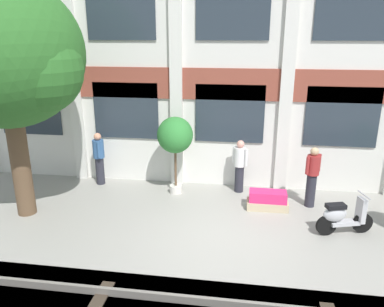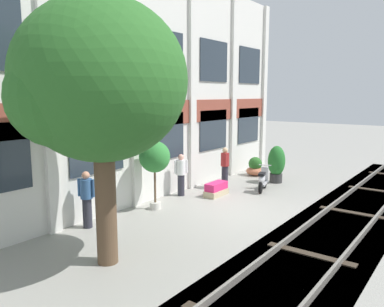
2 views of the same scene
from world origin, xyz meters
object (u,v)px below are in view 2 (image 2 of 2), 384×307
Objects in this scene: potted_plant_stone_basin at (276,163)px; scooter_near_curb at (263,180)px; potted_plant_terracotta_small at (155,158)px; potted_plant_square_trough at (216,189)px; potted_plant_wide_bowl at (255,168)px; resident_by_doorway at (225,167)px; broadleaf_tree at (102,86)px; resident_watching_tracks at (181,174)px; resident_near_plants at (87,198)px.

scooter_near_curb is at bearing -173.19° from potted_plant_stone_basin.
potted_plant_terracotta_small reaches higher than scooter_near_curb.
potted_plant_square_trough is 0.69× the size of potted_plant_stone_basin.
potted_plant_stone_basin reaches higher than potted_plant_wide_bowl.
potted_plant_wide_bowl is 2.94m from scooter_near_curb.
potted_plant_square_trough is 0.81× the size of scooter_near_curb.
resident_by_doorway is at bearing 16.74° from potted_plant_square_trough.
potted_plant_stone_basin is 1.67m from potted_plant_wide_bowl.
resident_watching_tracks is at bearing 22.30° from broadleaf_tree.
potted_plant_terracotta_small is at bearing 141.30° from scooter_near_curb.
potted_plant_terracotta_small reaches higher than potted_plant_square_trough.
potted_plant_wide_bowl is 3.02m from resident_by_doorway.
resident_watching_tracks is (-4.13, 1.95, -0.00)m from potted_plant_stone_basin.
resident_watching_tracks is 0.96× the size of resident_near_plants.
broadleaf_tree is 7.33m from potted_plant_square_trough.
potted_plant_wide_bowl is 0.52× the size of resident_by_doorway.
potted_plant_square_trough is at bearing 144.20° from resident_near_plants.
potted_plant_square_trough is 1.26× the size of potted_plant_wide_bowl.
potted_plant_wide_bowl is (6.73, -0.17, -1.35)m from potted_plant_terracotta_small.
broadleaf_tree is 4.28× the size of scooter_near_curb.
potted_plant_stone_basin is (9.57, 0.28, -3.09)m from broadleaf_tree.
resident_by_doorway is (-2.97, -0.18, 0.53)m from potted_plant_wide_bowl.
potted_plant_stone_basin is at bearing -9.31° from scooter_near_curb.
resident_near_plants is (-8.42, 1.93, 0.03)m from potted_plant_stone_basin.
potted_plant_terracotta_small reaches higher than resident_watching_tracks.
resident_watching_tracks is at bearing 154.77° from potted_plant_stone_basin.
broadleaf_tree reaches higher than potted_plant_wide_bowl.
potted_plant_terracotta_small is at bearing 27.27° from broadleaf_tree.
resident_by_doorway reaches higher than resident_watching_tracks.
resident_near_plants is (-5.08, 1.04, 0.64)m from potted_plant_square_trough.
potted_plant_stone_basin reaches higher than scooter_near_curb.
potted_plant_terracotta_small is at bearing 178.55° from potted_plant_wide_bowl.
potted_plant_terracotta_small is at bearing -42.45° from resident_watching_tracks.
potted_plant_stone_basin is 4.57m from resident_watching_tracks.
potted_plant_square_trough is (6.22, 1.17, -3.70)m from broadleaf_tree.
broadleaf_tree reaches higher than resident_by_doorway.
potted_plant_terracotta_small reaches higher than potted_plant_stone_basin.
scooter_near_curb is at bearing -33.31° from potted_plant_square_trough.
potted_plant_stone_basin is at bearing -14.78° from potted_plant_terracotta_small.
potted_plant_terracotta_small is (3.60, 1.86, -2.23)m from broadleaf_tree.
broadleaf_tree reaches higher than resident_near_plants.
potted_plant_stone_basin is at bearing 21.22° from resident_by_doorway.
potted_plant_stone_basin is at bearing 100.84° from resident_watching_tracks.
potted_plant_stone_basin is (3.34, -0.88, 0.60)m from potted_plant_square_trough.
broadleaf_tree is 3.63× the size of potted_plant_stone_basin.
resident_by_doorway is at bearing 150.88° from potted_plant_stone_basin.
resident_watching_tracks is at bearing 156.09° from resident_near_plants.
resident_by_doorway reaches higher than potted_plant_wide_bowl.
resident_watching_tracks is at bearing 11.48° from potted_plant_terracotta_small.
potted_plant_terracotta_small is 4.80m from scooter_near_curb.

